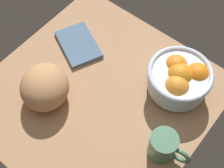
{
  "coord_description": "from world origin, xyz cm",
  "views": [
    {
      "loc": [
        34.12,
        -35.32,
        88.05
      ],
      "look_at": [
        2.79,
        3.33,
        5.0
      ],
      "focal_mm": 53.09,
      "sensor_mm": 36.0,
      "label": 1
    }
  ],
  "objects_px": {
    "fruit_bowl": "(180,78)",
    "bread_loaf": "(45,87)",
    "napkin_folded": "(78,44)",
    "mug": "(164,146)"
  },
  "relations": [
    {
      "from": "fruit_bowl",
      "to": "bread_loaf",
      "type": "distance_m",
      "value": 0.39
    },
    {
      "from": "fruit_bowl",
      "to": "napkin_folded",
      "type": "relative_size",
      "value": 1.21
    },
    {
      "from": "mug",
      "to": "fruit_bowl",
      "type": "bearing_deg",
      "value": 112.58
    },
    {
      "from": "fruit_bowl",
      "to": "mug",
      "type": "height_order",
      "value": "fruit_bowl"
    },
    {
      "from": "fruit_bowl",
      "to": "mug",
      "type": "xyz_separation_m",
      "value": [
        0.08,
        -0.19,
        -0.02
      ]
    },
    {
      "from": "fruit_bowl",
      "to": "mug",
      "type": "bearing_deg",
      "value": -67.42
    },
    {
      "from": "bread_loaf",
      "to": "napkin_folded",
      "type": "distance_m",
      "value": 0.22
    },
    {
      "from": "fruit_bowl",
      "to": "bread_loaf",
      "type": "height_order",
      "value": "same"
    },
    {
      "from": "fruit_bowl",
      "to": "bread_loaf",
      "type": "relative_size",
      "value": 1.26
    },
    {
      "from": "bread_loaf",
      "to": "mug",
      "type": "distance_m",
      "value": 0.38
    }
  ]
}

